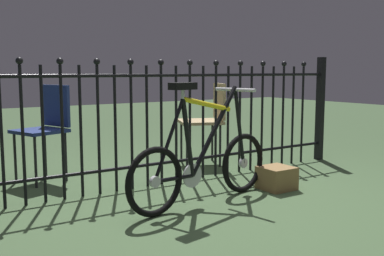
# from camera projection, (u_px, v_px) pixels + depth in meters

# --- Properties ---
(ground_plane) EXTENTS (20.00, 20.00, 0.00)m
(ground_plane) POSITION_uv_depth(u_px,v_px,m) (210.00, 204.00, 3.41)
(ground_plane) COLOR #3F5736
(iron_fence) EXTENTS (4.14, 0.07, 1.14)m
(iron_fence) POSITION_uv_depth(u_px,v_px,m) (154.00, 120.00, 3.90)
(iron_fence) COLOR black
(iron_fence) RESTS_ON ground
(bicycle) EXTENTS (1.39, 0.40, 0.91)m
(bicycle) POSITION_uv_depth(u_px,v_px,m) (203.00, 162.00, 3.38)
(bicycle) COLOR black
(bicycle) RESTS_ON ground
(chair_tan) EXTENTS (0.57, 0.57, 0.86)m
(chair_tan) POSITION_uv_depth(u_px,v_px,m) (208.00, 115.00, 4.81)
(chair_tan) COLOR black
(chair_tan) RESTS_ON ground
(chair_navy) EXTENTS (0.49, 0.49, 0.86)m
(chair_navy) POSITION_uv_depth(u_px,v_px,m) (47.00, 123.00, 4.08)
(chair_navy) COLOR black
(chair_navy) RESTS_ON ground
(display_crate) EXTENTS (0.26, 0.26, 0.19)m
(display_crate) POSITION_uv_depth(u_px,v_px,m) (277.00, 178.00, 3.82)
(display_crate) COLOR olive
(display_crate) RESTS_ON ground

